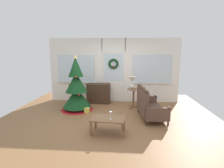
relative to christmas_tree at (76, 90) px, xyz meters
name	(u,v)px	position (x,y,z in m)	size (l,w,h in m)	color
ground_plane	(109,120)	(1.21, -0.89, -0.70)	(6.76, 6.76, 0.00)	brown
back_wall_with_door	(114,70)	(1.21, 1.19, 0.58)	(5.20, 0.19, 2.55)	white
christmas_tree	(76,90)	(0.00, 0.00, 0.00)	(1.13, 1.13, 1.92)	#4C331E
dresser_cabinet	(99,93)	(0.64, 0.90, -0.31)	(0.91, 0.46, 0.78)	#3D281C
settee_sofa	(148,106)	(2.41, -0.59, -0.33)	(0.85, 1.43, 0.96)	#3D281C
side_table	(134,94)	(2.00, 0.38, -0.20)	(0.50, 0.48, 0.70)	brown
table_lamp	(132,81)	(1.94, 0.42, 0.28)	(0.28, 0.28, 0.44)	silver
coffee_table	(108,120)	(1.26, -1.71, -0.37)	(0.88, 0.60, 0.39)	brown
wine_glass	(111,114)	(1.34, -1.77, -0.17)	(0.08, 0.08, 0.20)	silver
gift_box	(87,110)	(0.42, -0.29, -0.62)	(0.17, 0.15, 0.17)	#D8C64C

